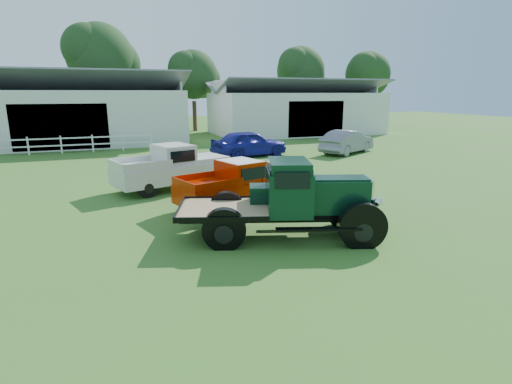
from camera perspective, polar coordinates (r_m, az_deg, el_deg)
name	(u,v)px	position (r m, az deg, el deg)	size (l,w,h in m)	color
ground	(264,237)	(11.60, 1.15, -6.48)	(120.00, 120.00, 0.00)	#43642B
shed_left	(65,108)	(36.24, -25.61, 10.72)	(18.80, 10.20, 5.60)	silver
shed_right	(295,107)	(41.26, 5.60, 11.97)	(16.80, 9.20, 5.20)	silver
fence_rail	(45,145)	(30.56, -27.93, 5.93)	(14.20, 0.16, 1.20)	white
tree_b	(102,75)	(44.13, -21.17, 15.35)	(6.90, 6.90, 11.50)	black
tree_c	(194,88)	(44.03, -8.89, 14.47)	(5.40, 5.40, 9.00)	black
tree_d	(300,84)	(49.29, 6.33, 15.08)	(6.00, 6.00, 10.00)	black
tree_e	(367,86)	(51.70, 15.57, 14.33)	(5.70, 5.70, 9.50)	black
vintage_flatbed	(284,199)	(11.36, 4.07, -1.04)	(5.64, 2.24, 2.24)	black
red_pickup	(238,183)	(14.49, -2.55, 1.23)	(4.69, 1.80, 1.71)	#A81A00
white_pickup	(172,167)	(17.57, -11.92, 3.48)	(5.08, 1.97, 1.87)	beige
misc_car_blue	(249,143)	(26.07, -1.00, 6.97)	(2.00, 4.98, 1.70)	navy
misc_car_grey	(347,142)	(28.12, 12.91, 7.01)	(1.66, 4.77, 1.57)	slate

